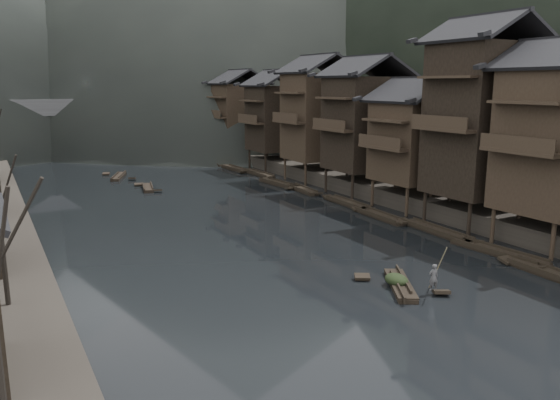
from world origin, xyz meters
TOP-DOWN VIEW (x-y plane):
  - water at (0.00, 0.00)m, footprint 300.00×300.00m
  - right_bank at (35.00, 40.00)m, footprint 40.00×200.00m
  - stilt_houses at (17.28, 18.81)m, footprint 9.00×67.60m
  - moored_sampans at (11.96, 19.48)m, footprint 2.71×61.27m
  - midriver_boats at (0.06, 46.06)m, footprint 12.21×31.20m
  - stone_bridge at (-0.00, 72.00)m, footprint 40.00×6.00m
  - hero_sampan at (2.29, -2.41)m, footprint 3.43×4.99m
  - cargo_heap at (2.17, -2.20)m, footprint 1.16×1.52m
  - boatman at (3.22, -4.00)m, footprint 0.62×0.48m
  - bamboo_pole at (3.42, -4.00)m, footprint 0.85×2.08m

SIDE VIEW (x-z plane):
  - water at x=0.00m, z-range 0.00..0.00m
  - moored_sampans at x=11.96m, z-range -0.03..0.44m
  - hero_sampan at x=2.29m, z-range -0.02..0.42m
  - midriver_boats at x=0.06m, z-range -0.02..0.43m
  - cargo_heap at x=2.17m, z-range 0.44..1.13m
  - right_bank at x=35.00m, z-range 0.00..1.80m
  - boatman at x=3.22m, z-range 0.44..1.97m
  - bamboo_pole at x=3.42m, z-range 1.97..5.32m
  - stone_bridge at x=0.00m, z-range 0.61..9.61m
  - stilt_houses at x=17.28m, z-range 0.50..17.38m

